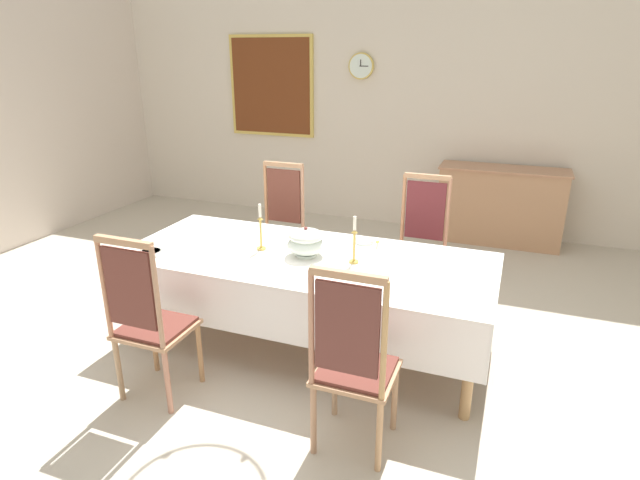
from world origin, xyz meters
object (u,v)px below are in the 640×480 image
at_px(dining_table, 306,265).
at_px(spoon_secondary, 141,251).
at_px(chair_south_a, 148,318).
at_px(sideboard, 500,206).
at_px(spoon_primary, 377,243).
at_px(bowl_near_right, 151,252).
at_px(chair_north_b, 421,243).
at_px(chair_south_b, 353,361).
at_px(mounted_clock, 361,66).
at_px(candlestick_east, 354,244).
at_px(candlestick_west, 261,231).
at_px(chair_north_a, 279,226).
at_px(framed_painting, 271,86).
at_px(bowl_near_left, 364,241).
at_px(soup_tureen, 306,242).

height_order(dining_table, spoon_secondary, spoon_secondary).
bearing_deg(dining_table, chair_south_a, -124.90).
bearing_deg(sideboard, spoon_primary, 71.82).
height_order(bowl_near_right, spoon_secondary, bowl_near_right).
relative_size(chair_south_a, chair_north_b, 0.98).
distance_m(chair_south_b, mounted_clock, 4.59).
bearing_deg(chair_north_b, candlestick_east, 72.57).
xyz_separation_m(candlestick_west, spoon_primary, (0.79, 0.45, -0.14)).
distance_m(chair_north_a, sideboard, 2.77).
height_order(candlestick_east, framed_painting, framed_painting).
bearing_deg(bowl_near_right, framed_painting, 101.44).
relative_size(chair_north_a, mounted_clock, 3.70).
distance_m(chair_south_b, sideboard, 3.98).
distance_m(bowl_near_left, sideboard, 2.72).
height_order(sideboard, framed_painting, framed_painting).
distance_m(mounted_clock, framed_painting, 1.28).
height_order(chair_north_a, sideboard, chair_north_a).
bearing_deg(spoon_primary, bowl_near_left, -178.79).
bearing_deg(dining_table, bowl_near_left, 52.55).
relative_size(dining_table, bowl_near_left, 17.84).
height_order(spoon_primary, framed_painting, framed_painting).
relative_size(chair_south_a, mounted_clock, 3.64).
distance_m(chair_south_a, spoon_primary, 1.81).
xyz_separation_m(bowl_near_left, bowl_near_right, (-1.41, -0.81, 0.00)).
height_order(dining_table, chair_south_b, chair_south_b).
relative_size(sideboard, framed_painting, 1.11).
distance_m(sideboard, mounted_clock, 2.40).
bearing_deg(sideboard, chair_north_a, 45.74).
height_order(chair_south_a, spoon_primary, chair_south_a).
xyz_separation_m(spoon_primary, sideboard, (0.83, 2.51, -0.29)).
bearing_deg(chair_south_b, chair_south_a, 179.99).
xyz_separation_m(chair_south_a, candlestick_east, (1.05, 0.98, 0.30)).
bearing_deg(mounted_clock, spoon_primary, -70.15).
height_order(candlestick_east, bowl_near_right, candlestick_east).
height_order(dining_table, framed_painting, framed_painting).
distance_m(soup_tureen, spoon_primary, 0.63).
distance_m(chair_south_b, candlestick_west, 1.47).
distance_m(soup_tureen, candlestick_west, 0.37).
xyz_separation_m(chair_south_a, soup_tureen, (0.68, 0.98, 0.27)).
xyz_separation_m(chair_south_a, sideboard, (1.93, 3.94, -0.13)).
bearing_deg(chair_south_a, sideboard, 63.88).
xyz_separation_m(candlestick_east, bowl_near_left, (-0.05, 0.42, -0.12)).
relative_size(spoon_secondary, framed_painting, 0.14).
distance_m(candlestick_west, spoon_primary, 0.92).
distance_m(chair_north_b, spoon_secondary, 2.32).
relative_size(chair_north_a, framed_painting, 0.91).
bearing_deg(bowl_near_right, candlestick_east, 15.03).
xyz_separation_m(chair_north_a, candlestick_west, (0.31, -0.98, 0.30)).
xyz_separation_m(dining_table, chair_north_b, (0.68, 0.98, -0.08)).
height_order(chair_north_a, bowl_near_left, chair_north_a).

